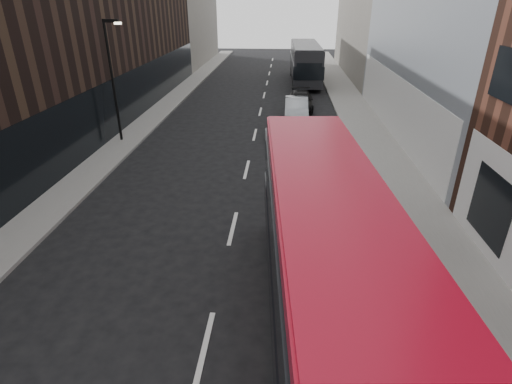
% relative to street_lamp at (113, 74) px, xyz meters
% --- Properties ---
extents(sidewalk_right, '(3.00, 80.00, 0.15)m').
position_rel_street_lamp_xyz_m(sidewalk_right, '(15.72, 7.00, -4.11)').
color(sidewalk_right, slate).
rests_on(sidewalk_right, ground).
extents(sidewalk_left, '(2.00, 80.00, 0.15)m').
position_rel_street_lamp_xyz_m(sidewalk_left, '(0.22, 7.00, -4.11)').
color(sidewalk_left, slate).
rests_on(sidewalk_left, ground).
extents(building_left_mid, '(5.00, 24.00, 14.00)m').
position_rel_street_lamp_xyz_m(building_left_mid, '(-3.28, 12.00, 2.82)').
color(building_left_mid, black).
rests_on(building_left_mid, ground).
extents(building_left_far, '(5.00, 20.00, 13.00)m').
position_rel_street_lamp_xyz_m(building_left_far, '(-3.28, 34.00, 2.32)').
color(building_left_far, slate).
rests_on(building_left_far, ground).
extents(street_lamp, '(1.06, 0.22, 7.00)m').
position_rel_street_lamp_xyz_m(street_lamp, '(0.00, 0.00, 0.00)').
color(street_lamp, black).
rests_on(street_lamp, sidewalk_left).
extents(red_bus, '(3.44, 11.34, 4.52)m').
position_rel_street_lamp_xyz_m(red_bus, '(11.17, -15.14, -1.67)').
color(red_bus, '#A1091F').
rests_on(red_bus, ground).
extents(grey_bus, '(3.08, 12.24, 3.93)m').
position_rel_street_lamp_xyz_m(grey_bus, '(12.19, 20.63, -2.08)').
color(grey_bus, black).
rests_on(grey_bus, ground).
extents(car_a, '(1.61, 3.71, 1.25)m').
position_rel_street_lamp_xyz_m(car_a, '(9.88, 1.76, -3.56)').
color(car_a, black).
rests_on(car_a, ground).
extents(car_b, '(1.71, 4.82, 1.58)m').
position_rel_street_lamp_xyz_m(car_b, '(11.02, 5.97, -3.39)').
color(car_b, '#979BA0').
rests_on(car_b, ground).
extents(car_c, '(2.04, 4.91, 1.42)m').
position_rel_street_lamp_xyz_m(car_c, '(11.41, 8.90, -3.47)').
color(car_c, black).
rests_on(car_c, ground).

